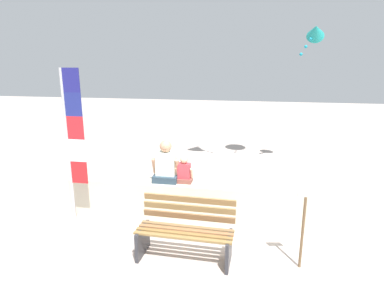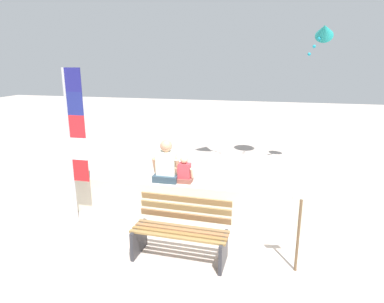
{
  "view_description": "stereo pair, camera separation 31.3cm",
  "coord_description": "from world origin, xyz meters",
  "px_view_note": "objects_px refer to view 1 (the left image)",
  "views": [
    {
      "loc": [
        0.72,
        -4.82,
        2.89
      ],
      "look_at": [
        -0.32,
        0.91,
        1.31
      ],
      "focal_mm": 31.73,
      "sensor_mm": 36.0,
      "label": 1
    },
    {
      "loc": [
        1.02,
        -4.76,
        2.89
      ],
      "look_at": [
        -0.32,
        0.91,
        1.31
      ],
      "focal_mm": 31.73,
      "sensor_mm": 36.0,
      "label": 2
    }
  ],
  "objects_px": {
    "park_bench": "(186,232)",
    "sign_post": "(304,219)",
    "person_adult": "(166,166)",
    "flag_banner": "(72,137)",
    "kite_teal": "(316,31)",
    "person_child": "(184,172)"
  },
  "relations": [
    {
      "from": "person_adult",
      "to": "flag_banner",
      "type": "relative_size",
      "value": 0.28
    },
    {
      "from": "person_adult",
      "to": "sign_post",
      "type": "xyz_separation_m",
      "value": [
        2.29,
        -1.27,
        -0.26
      ]
    },
    {
      "from": "person_child",
      "to": "flag_banner",
      "type": "xyz_separation_m",
      "value": [
        -1.84,
        -0.55,
        0.7
      ]
    },
    {
      "from": "park_bench",
      "to": "person_adult",
      "type": "relative_size",
      "value": 1.88
    },
    {
      "from": "person_child",
      "to": "kite_teal",
      "type": "height_order",
      "value": "kite_teal"
    },
    {
      "from": "park_bench",
      "to": "flag_banner",
      "type": "relative_size",
      "value": 0.53
    },
    {
      "from": "kite_teal",
      "to": "sign_post",
      "type": "distance_m",
      "value": 5.43
    },
    {
      "from": "kite_teal",
      "to": "sign_post",
      "type": "bearing_deg",
      "value": -97.95
    },
    {
      "from": "flag_banner",
      "to": "person_child",
      "type": "bearing_deg",
      "value": 16.7
    },
    {
      "from": "park_bench",
      "to": "kite_teal",
      "type": "bearing_deg",
      "value": 63.43
    },
    {
      "from": "park_bench",
      "to": "kite_teal",
      "type": "relative_size",
      "value": 1.69
    },
    {
      "from": "park_bench",
      "to": "person_adult",
      "type": "xyz_separation_m",
      "value": [
        -0.62,
        1.29,
        0.61
      ]
    },
    {
      "from": "person_adult",
      "to": "person_child",
      "type": "height_order",
      "value": "person_adult"
    },
    {
      "from": "flag_banner",
      "to": "sign_post",
      "type": "bearing_deg",
      "value": -10.66
    },
    {
      "from": "person_adult",
      "to": "sign_post",
      "type": "height_order",
      "value": "person_adult"
    },
    {
      "from": "flag_banner",
      "to": "kite_teal",
      "type": "distance_m",
      "value": 6.21
    },
    {
      "from": "park_bench",
      "to": "flag_banner",
      "type": "xyz_separation_m",
      "value": [
        -2.12,
        0.73,
        1.2
      ]
    },
    {
      "from": "flag_banner",
      "to": "sign_post",
      "type": "distance_m",
      "value": 3.95
    },
    {
      "from": "park_bench",
      "to": "sign_post",
      "type": "height_order",
      "value": "sign_post"
    },
    {
      "from": "person_child",
      "to": "kite_teal",
      "type": "bearing_deg",
      "value": 52.14
    },
    {
      "from": "person_child",
      "to": "sign_post",
      "type": "xyz_separation_m",
      "value": [
        1.95,
        -1.27,
        -0.15
      ]
    },
    {
      "from": "park_bench",
      "to": "person_child",
      "type": "relative_size",
      "value": 2.92
    }
  ]
}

